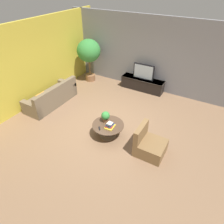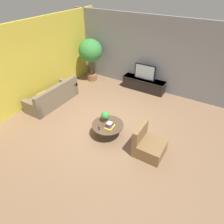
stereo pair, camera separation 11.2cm
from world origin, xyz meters
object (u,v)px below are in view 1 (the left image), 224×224
(coffee_table, at_px, (108,128))
(potted_palm_tall, at_px, (89,52))
(television, at_px, (144,72))
(couch_by_wall, at_px, (52,97))
(media_console, at_px, (142,84))
(armchair_wicker, at_px, (149,145))
(potted_plant_tabletop, at_px, (106,116))

(coffee_table, xyz_separation_m, potted_palm_tall, (-2.77, 2.97, 1.05))
(television, distance_m, couch_by_wall, 3.88)
(couch_by_wall, distance_m, potted_palm_tall, 2.70)
(media_console, xyz_separation_m, television, (0.00, -0.00, 0.57))
(television, relative_size, coffee_table, 0.91)
(media_console, relative_size, coffee_table, 1.90)
(couch_by_wall, height_order, armchair_wicker, armchair_wicker)
(media_console, distance_m, coffee_table, 3.36)
(coffee_table, distance_m, couch_by_wall, 2.89)
(coffee_table, height_order, potted_palm_tall, potted_palm_tall)
(couch_by_wall, bearing_deg, potted_plant_tabletop, 81.73)
(armchair_wicker, distance_m, potted_palm_tall, 5.23)
(media_console, bearing_deg, television, -90.00)
(armchair_wicker, height_order, potted_palm_tall, potted_palm_tall)
(coffee_table, distance_m, armchair_wicker, 1.37)
(television, distance_m, armchair_wicker, 3.80)
(television, xyz_separation_m, potted_palm_tall, (-2.51, -0.37, 0.52))
(coffee_table, distance_m, potted_plant_tabletop, 0.38)
(media_console, bearing_deg, coffee_table, -85.55)
(couch_by_wall, relative_size, potted_palm_tall, 1.12)
(media_console, relative_size, couch_by_wall, 0.87)
(couch_by_wall, relative_size, armchair_wicker, 2.50)
(media_console, xyz_separation_m, armchair_wicker, (1.63, -3.38, 0.00))
(television, xyz_separation_m, couch_by_wall, (-2.58, -2.85, -0.55))
(couch_by_wall, distance_m, armchair_wicker, 4.25)
(media_console, height_order, potted_palm_tall, potted_palm_tall)
(media_console, distance_m, television, 0.57)
(media_console, height_order, armchair_wicker, armchair_wicker)
(television, bearing_deg, armchair_wicker, -64.27)
(armchair_wicker, xyz_separation_m, potted_plant_tabletop, (-1.52, 0.14, 0.37))
(television, relative_size, armchair_wicker, 1.04)
(coffee_table, relative_size, couch_by_wall, 0.46)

